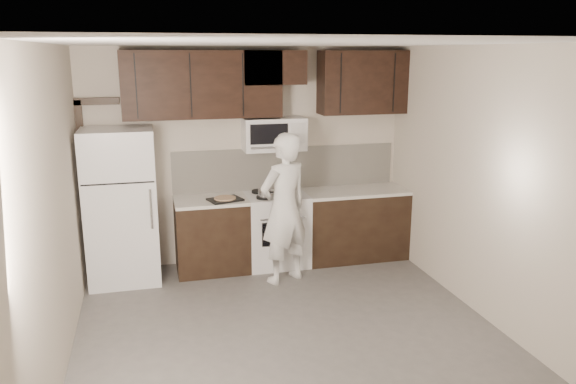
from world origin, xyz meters
name	(u,v)px	position (x,y,z in m)	size (l,w,h in m)	color
floor	(293,339)	(0.00, 0.00, 0.00)	(4.50, 4.50, 0.00)	#565351
back_wall	(247,156)	(0.00, 2.25, 1.35)	(4.00, 4.00, 0.00)	beige
ceiling	(293,43)	(0.00, 0.00, 2.70)	(4.50, 4.50, 0.00)	white
counter_run	(300,228)	(0.60, 1.94, 0.46)	(2.95, 0.64, 0.91)	black
stove	(276,229)	(0.30, 1.94, 0.46)	(0.76, 0.66, 0.94)	white
backsplash	(286,168)	(0.50, 2.24, 1.18)	(2.90, 0.02, 0.54)	silver
upper_cabinets	(266,82)	(0.21, 2.08, 2.28)	(3.48, 0.35, 0.78)	black
microwave	(274,134)	(0.30, 2.06, 1.65)	(0.76, 0.42, 0.40)	white
refrigerator	(121,206)	(-1.55, 1.89, 0.90)	(0.80, 0.76, 1.80)	white
door_trim	(87,173)	(-1.92, 2.21, 1.25)	(0.50, 0.08, 2.12)	black
saucepan	(265,194)	(0.12, 1.79, 0.97)	(0.27, 0.16, 0.15)	silver
baking_tray	(225,200)	(-0.36, 1.82, 0.92)	(0.38, 0.28, 0.02)	black
pizza	(225,198)	(-0.36, 1.82, 0.94)	(0.26, 0.26, 0.02)	#CDAF89
person	(284,209)	(0.26, 1.39, 0.88)	(0.64, 0.42, 1.76)	silver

